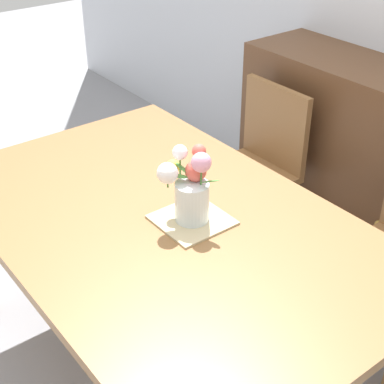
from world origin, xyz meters
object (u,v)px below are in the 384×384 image
at_px(dining_table, 166,237).
at_px(flower_vase, 190,186).
at_px(chair_left, 258,161).
at_px(dresser, 363,163).

xyz_separation_m(dining_table, flower_vase, (0.05, 0.07, 0.22)).
relative_size(chair_left, flower_vase, 3.37).
bearing_deg(flower_vase, dresser, 98.16).
distance_m(dining_table, chair_left, 1.02).
relative_size(dining_table, dresser, 1.26).
bearing_deg(chair_left, flower_vase, 121.42).
distance_m(chair_left, dresser, 0.54).
bearing_deg(flower_vase, dining_table, -128.52).
relative_size(dining_table, chair_left, 1.97).
distance_m(dining_table, flower_vase, 0.23).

